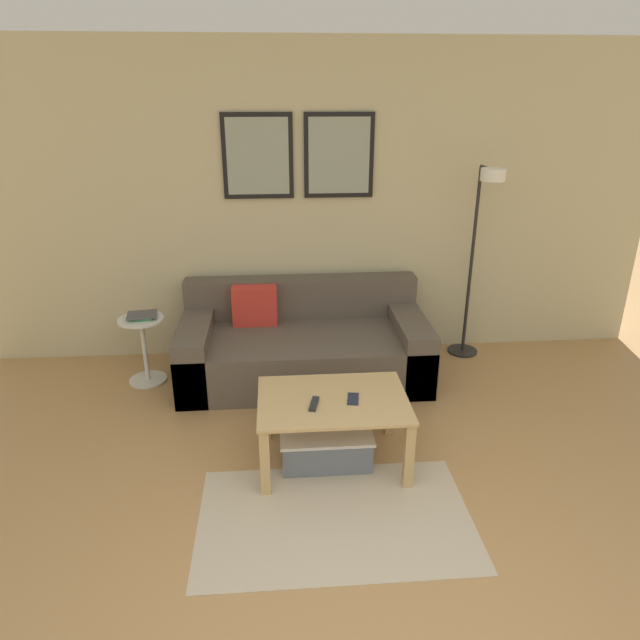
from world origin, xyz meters
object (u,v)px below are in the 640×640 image
Objects in this scene: couch at (303,345)px; book_stack at (142,316)px; floor_lamp at (480,239)px; side_table at (144,344)px; coffee_table at (333,410)px; storage_bin at (326,445)px; cell_phone at (353,399)px; remote_control at (314,404)px.

couch is 1.27m from book_stack.
side_table is (-2.68, -0.18, -0.74)m from floor_lamp.
storage_bin is (-0.04, 0.01, -0.25)m from coffee_table.
floor_lamp reaches higher than book_stack.
book_stack is at bearing 45.41° from side_table.
cell_phone is (0.12, -0.02, 0.08)m from coffee_table.
cell_phone is at bearing -10.07° from storage_bin.
side_table is (-1.25, -0.02, 0.07)m from couch.
side_table is at bearing -134.59° from book_stack.
floor_lamp is at bearing 6.13° from couch.
remote_control is (1.24, -1.25, -0.10)m from book_stack.
couch is 1.20m from storage_bin.
side_table is at bearing -178.87° from couch.
coffee_table is at bearing -40.61° from side_table.
coffee_table is 6.45× the size of cell_phone.
remote_control is (1.25, -1.24, 0.13)m from side_table.
remote_control reaches higher than storage_bin.
coffee_table is at bearing -11.69° from storage_bin.
couch is at bearing 0.65° from book_stack.
cell_phone reaches higher than storage_bin.
remote_control is (-0.08, -0.08, 0.34)m from storage_bin.
coffee_table is at bearing 43.73° from remote_control.
book_stack reaches higher than remote_control.
side_table reaches higher than storage_bin.
couch reaches higher than storage_bin.
coffee_table is 0.56× the size of floor_lamp.
book_stack is 1.63× the size of remote_control.
remote_control is (0.00, -1.27, 0.20)m from couch.
floor_lamp reaches higher than remote_control.
couch is 1.28m from remote_control.
cell_phone is (0.24, 0.05, -0.01)m from remote_control.
remote_control is at bearing -44.85° from side_table.
side_table is at bearing 150.66° from cell_phone.
couch is 1.21m from coffee_table.
storage_bin is 0.37m from cell_phone.
cell_phone is at bearing -78.85° from couch.
storage_bin is 1.82m from book_stack.
couch is 1.25m from side_table.
couch is 1.65m from floor_lamp.
book_stack is at bearing -176.40° from floor_lamp.
coffee_table reaches higher than storage_bin.
remote_control is at bearing -158.80° from cell_phone.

